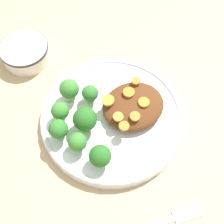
# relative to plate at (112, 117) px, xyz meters

# --- Properties ---
(ground_plane) EXTENTS (4.00, 4.00, 0.00)m
(ground_plane) POSITION_rel_plate_xyz_m (0.00, 0.00, -0.01)
(ground_plane) COLOR tan
(plate) EXTENTS (0.29, 0.29, 0.03)m
(plate) POSITION_rel_plate_xyz_m (0.00, 0.00, 0.00)
(plate) COLOR white
(plate) RESTS_ON ground_plane
(dip_bowl) EXTENTS (0.11, 0.11, 0.04)m
(dip_bowl) POSITION_rel_plate_xyz_m (-0.10, 0.24, 0.01)
(dip_bowl) COLOR white
(dip_bowl) RESTS_ON ground_plane
(stew_mound) EXTENTS (0.12, 0.11, 0.03)m
(stew_mound) POSITION_rel_plate_xyz_m (0.04, -0.01, 0.02)
(stew_mound) COLOR #5B3319
(stew_mound) RESTS_ON plate
(broccoli_floret_0) EXTENTS (0.04, 0.04, 0.05)m
(broccoli_floret_0) POSITION_rel_plate_xyz_m (-0.05, 0.08, 0.04)
(broccoli_floret_0) COLOR #7FA85B
(broccoli_floret_0) RESTS_ON plate
(broccoli_floret_1) EXTENTS (0.05, 0.05, 0.06)m
(broccoli_floret_1) POSITION_rel_plate_xyz_m (-0.06, 0.00, 0.04)
(broccoli_floret_1) COLOR #759E51
(broccoli_floret_1) RESTS_ON plate
(broccoli_floret_2) EXTENTS (0.04, 0.04, 0.05)m
(broccoli_floret_2) POSITION_rel_plate_xyz_m (-0.07, -0.08, 0.04)
(broccoli_floret_2) COLOR #7FA85B
(broccoli_floret_2) RESTS_ON plate
(broccoli_floret_3) EXTENTS (0.04, 0.04, 0.05)m
(broccoli_floret_3) POSITION_rel_plate_xyz_m (-0.09, 0.04, 0.04)
(broccoli_floret_3) COLOR #759E51
(broccoli_floret_3) RESTS_ON plate
(broccoli_floret_4) EXTENTS (0.04, 0.04, 0.05)m
(broccoli_floret_4) POSITION_rel_plate_xyz_m (-0.09, -0.03, 0.04)
(broccoli_floret_4) COLOR #7FA85B
(broccoli_floret_4) RESTS_ON plate
(broccoli_floret_5) EXTENTS (0.03, 0.03, 0.04)m
(broccoli_floret_5) POSITION_rel_plate_xyz_m (-0.02, 0.05, 0.03)
(broccoli_floret_5) COLOR #759E51
(broccoli_floret_5) RESTS_ON plate
(broccoli_floret_6) EXTENTS (0.04, 0.04, 0.05)m
(broccoli_floret_6) POSITION_rel_plate_xyz_m (-0.11, 0.01, 0.04)
(broccoli_floret_6) COLOR #7FA85B
(broccoli_floret_6) RESTS_ON plate
(carrot_slice_0) EXTENTS (0.02, 0.02, 0.00)m
(carrot_slice_0) POSITION_rel_plate_xyz_m (0.00, -0.02, 0.04)
(carrot_slice_0) COLOR orange
(carrot_slice_0) RESTS_ON stew_mound
(carrot_slice_1) EXTENTS (0.02, 0.02, 0.01)m
(carrot_slice_1) POSITION_rel_plate_xyz_m (-0.00, 0.02, 0.04)
(carrot_slice_1) COLOR orange
(carrot_slice_1) RESTS_ON stew_mound
(carrot_slice_2) EXTENTS (0.02, 0.02, 0.00)m
(carrot_slice_2) POSITION_rel_plate_xyz_m (0.03, -0.04, 0.04)
(carrot_slice_2) COLOR orange
(carrot_slice_2) RESTS_ON stew_mound
(carrot_slice_3) EXTENTS (0.02, 0.02, 0.01)m
(carrot_slice_3) POSITION_rel_plate_xyz_m (0.00, -0.05, 0.04)
(carrot_slice_3) COLOR orange
(carrot_slice_3) RESTS_ON stew_mound
(carrot_slice_4) EXTENTS (0.02, 0.02, 0.00)m
(carrot_slice_4) POSITION_rel_plate_xyz_m (0.06, -0.02, 0.04)
(carrot_slice_4) COLOR orange
(carrot_slice_4) RESTS_ON stew_mound
(carrot_slice_5) EXTENTS (0.02, 0.02, 0.01)m
(carrot_slice_5) POSITION_rel_plate_xyz_m (0.04, 0.01, 0.04)
(carrot_slice_5) COLOR orange
(carrot_slice_5) RESTS_ON stew_mound
(carrot_slice_6) EXTENTS (0.02, 0.02, 0.00)m
(carrot_slice_6) POSITION_rel_plate_xyz_m (0.07, 0.03, 0.04)
(carrot_slice_6) COLOR orange
(carrot_slice_6) RESTS_ON stew_mound
(fork) EXTENTS (0.17, 0.05, 0.01)m
(fork) POSITION_rel_plate_xyz_m (-0.01, -0.22, -0.01)
(fork) COLOR silver
(fork) RESTS_ON ground_plane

